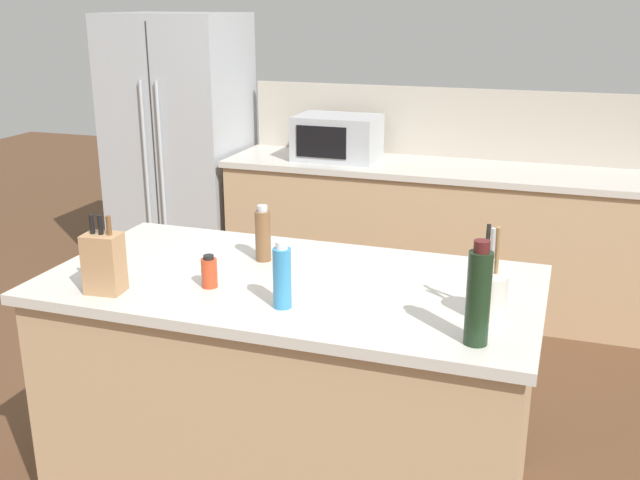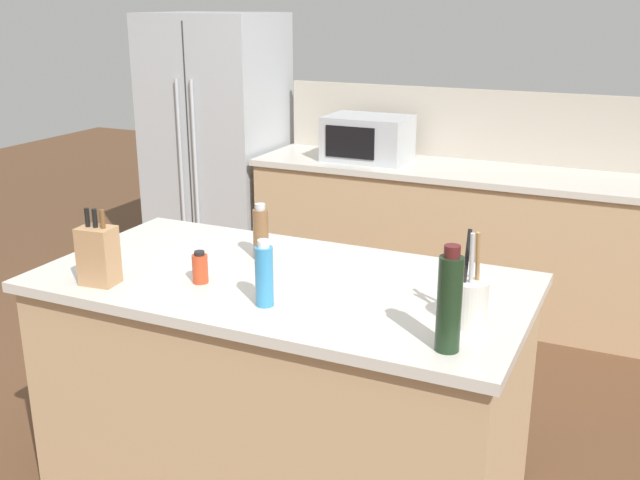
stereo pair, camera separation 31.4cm
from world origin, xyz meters
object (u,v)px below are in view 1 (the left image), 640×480
at_px(refrigerator, 181,148).
at_px(utensil_crock, 489,294).
at_px(microwave, 337,138).
at_px(wine_bottle, 478,296).
at_px(knife_block, 104,262).
at_px(spice_jar_paprika, 209,272).
at_px(dish_soap_bottle, 282,277).
at_px(pepper_grinder, 263,235).

distance_m(refrigerator, utensil_crock, 3.42).
height_order(microwave, wine_bottle, wine_bottle).
distance_m(refrigerator, wine_bottle, 3.57).
xyz_separation_m(refrigerator, utensil_crock, (2.47, -2.37, 0.09)).
bearing_deg(knife_block, utensil_crock, 3.26).
bearing_deg(microwave, spice_jar_paprika, -83.88).
bearing_deg(dish_soap_bottle, spice_jar_paprika, 164.36).
height_order(wine_bottle, pepper_grinder, wine_bottle).
distance_m(pepper_grinder, spice_jar_paprika, 0.35).
bearing_deg(wine_bottle, microwave, 116.26).
bearing_deg(pepper_grinder, knife_block, -128.84).
height_order(microwave, pepper_grinder, microwave).
bearing_deg(utensil_crock, dish_soap_bottle, -168.44).
relative_size(refrigerator, wine_bottle, 5.59).
xyz_separation_m(microwave, pepper_grinder, (0.33, -2.03, -0.04)).
distance_m(knife_block, utensil_crock, 1.36).
bearing_deg(wine_bottle, pepper_grinder, 151.40).
xyz_separation_m(utensil_crock, spice_jar_paprika, (-1.01, -0.05, -0.02)).
bearing_deg(spice_jar_paprika, knife_block, -153.48).
bearing_deg(knife_block, microwave, 82.35).
relative_size(refrigerator, utensil_crock, 5.84).
bearing_deg(pepper_grinder, microwave, 99.14).
distance_m(wine_bottle, pepper_grinder, 1.05).
xyz_separation_m(pepper_grinder, spice_jar_paprika, (-0.07, -0.34, -0.05)).
xyz_separation_m(knife_block, spice_jar_paprika, (0.33, 0.17, -0.06)).
xyz_separation_m(wine_bottle, pepper_grinder, (-0.92, 0.50, -0.05)).
relative_size(dish_soap_bottle, spice_jar_paprika, 1.93).
distance_m(refrigerator, spice_jar_paprika, 2.83).
distance_m(utensil_crock, wine_bottle, 0.23).
bearing_deg(refrigerator, pepper_grinder, -53.69).
bearing_deg(knife_block, pepper_grinder, 45.31).
bearing_deg(utensil_crock, pepper_grinder, 162.81).
bearing_deg(spice_jar_paprika, refrigerator, 121.06).
xyz_separation_m(microwave, spice_jar_paprika, (0.25, -2.37, -0.09)).
height_order(knife_block, spice_jar_paprika, knife_block).
height_order(refrigerator, pepper_grinder, refrigerator).
xyz_separation_m(refrigerator, spice_jar_paprika, (1.46, -2.42, 0.06)).
height_order(pepper_grinder, spice_jar_paprika, pepper_grinder).
bearing_deg(utensil_crock, knife_block, -170.89).
bearing_deg(knife_block, spice_jar_paprika, 20.67).
bearing_deg(microwave, wine_bottle, -63.74).
height_order(microwave, knife_block, same).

